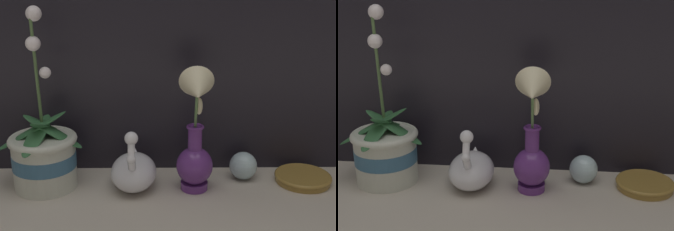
% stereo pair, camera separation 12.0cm
% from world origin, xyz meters
% --- Properties ---
extents(ground_plane, '(2.80, 2.80, 0.00)m').
position_xyz_m(ground_plane, '(0.00, 0.00, 0.00)').
color(ground_plane, '#BCB2A3').
extents(orchid_potted_plant, '(0.23, 0.23, 0.48)m').
position_xyz_m(orchid_potted_plant, '(-0.36, 0.10, 0.09)').
color(orchid_potted_plant, beige).
rests_on(orchid_potted_plant, ground_plane).
extents(swan_figurine, '(0.12, 0.19, 0.18)m').
position_xyz_m(swan_figurine, '(-0.12, 0.10, 0.05)').
color(swan_figurine, white).
rests_on(swan_figurine, ground_plane).
extents(blue_vase, '(0.10, 0.14, 0.34)m').
position_xyz_m(blue_vase, '(0.04, 0.07, 0.14)').
color(blue_vase, '#602D7F').
rests_on(blue_vase, ground_plane).
extents(glass_sphere, '(0.08, 0.08, 0.08)m').
position_xyz_m(glass_sphere, '(0.18, 0.14, 0.04)').
color(glass_sphere, silver).
rests_on(glass_sphere, ground_plane).
extents(amber_dish, '(0.15, 0.15, 0.02)m').
position_xyz_m(amber_dish, '(0.34, 0.12, 0.01)').
color(amber_dish, olive).
rests_on(amber_dish, ground_plane).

